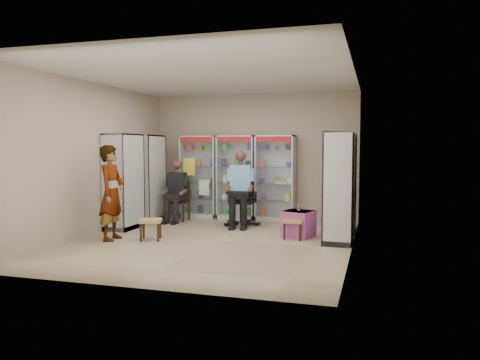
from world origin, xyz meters
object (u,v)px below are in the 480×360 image
(cabinet_back_mid, at_px, (237,177))
(cabinet_right_near, at_px, (339,187))
(cabinet_left_far, at_px, (148,178))
(office_chair, at_px, (241,198))
(seated_shopkeeper, at_px, (241,191))
(pink_trunk, at_px, (298,224))
(woven_stool_a, at_px, (294,229))
(cabinet_left_near, at_px, (124,182))
(woven_stool_b, at_px, (151,230))
(wooden_chair, at_px, (179,201))
(cabinet_right_far, at_px, (343,183))
(standing_man, at_px, (112,193))
(cabinet_back_left, at_px, (200,177))
(cabinet_back_right, at_px, (275,178))

(cabinet_back_mid, height_order, cabinet_right_near, same)
(cabinet_left_far, height_order, office_chair, cabinet_left_far)
(office_chair, relative_size, seated_shopkeeper, 0.79)
(cabinet_left_far, relative_size, pink_trunk, 3.80)
(cabinet_left_far, distance_m, woven_stool_a, 3.91)
(cabinet_left_near, distance_m, woven_stool_a, 3.72)
(cabinet_left_near, relative_size, woven_stool_b, 5.10)
(cabinet_left_far, xyz_separation_m, wooden_chair, (0.68, 0.20, -0.53))
(office_chair, xyz_separation_m, seated_shopkeeper, (0.00, -0.05, 0.17))
(cabinet_right_far, height_order, wooden_chair, cabinet_right_far)
(cabinet_left_far, distance_m, standing_man, 2.28)
(cabinet_back_left, xyz_separation_m, wooden_chair, (-0.25, -0.73, -0.53))
(cabinet_back_left, xyz_separation_m, woven_stool_a, (2.70, -2.13, -0.82))
(woven_stool_b, xyz_separation_m, standing_man, (-0.69, -0.19, 0.68))
(cabinet_back_mid, xyz_separation_m, cabinet_left_far, (-1.88, -0.93, 0.00))
(cabinet_back_left, relative_size, pink_trunk, 3.80)
(cabinet_left_near, relative_size, seated_shopkeeper, 1.30)
(cabinet_right_far, bearing_deg, cabinet_right_near, -180.00)
(cabinet_right_far, bearing_deg, cabinet_left_far, 87.43)
(cabinet_back_left, bearing_deg, cabinet_left_far, -135.00)
(cabinet_left_far, bearing_deg, cabinet_back_right, 108.19)
(cabinet_right_far, height_order, cabinet_left_far, same)
(pink_trunk, xyz_separation_m, woven_stool_b, (-2.58, -1.06, -0.06))
(woven_stool_b, bearing_deg, wooden_chair, 100.67)
(cabinet_left_far, xyz_separation_m, standing_man, (0.41, -2.24, -0.12))
(cabinet_left_near, bearing_deg, cabinet_back_left, 155.39)
(pink_trunk, distance_m, woven_stool_a, 0.22)
(cabinet_right_far, xyz_separation_m, woven_stool_b, (-3.36, -1.85, -0.80))
(cabinet_back_left, distance_m, cabinet_left_near, 2.23)
(cabinet_right_near, relative_size, pink_trunk, 3.80)
(cabinet_back_left, height_order, office_chair, cabinet_back_left)
(cabinet_left_near, bearing_deg, woven_stool_b, 49.23)
(wooden_chair, relative_size, standing_man, 0.53)
(cabinet_right_far, height_order, standing_man, cabinet_right_far)
(cabinet_back_right, height_order, standing_man, cabinet_back_right)
(cabinet_back_left, distance_m, wooden_chair, 0.94)
(office_chair, bearing_deg, cabinet_back_mid, 104.06)
(cabinet_left_near, bearing_deg, office_chair, 115.26)
(office_chair, relative_size, pink_trunk, 2.30)
(cabinet_right_near, bearing_deg, wooden_chair, 68.36)
(cabinet_back_mid, height_order, wooden_chair, cabinet_back_mid)
(cabinet_left_near, height_order, standing_man, cabinet_left_near)
(woven_stool_a, bearing_deg, cabinet_right_near, -6.82)
(wooden_chair, bearing_deg, woven_stool_a, -25.38)
(cabinet_back_mid, height_order, seated_shopkeeper, cabinet_back_mid)
(pink_trunk, bearing_deg, cabinet_back_right, 114.01)
(cabinet_right_near, xyz_separation_m, woven_stool_b, (-3.36, -0.75, -0.80))
(cabinet_back_left, distance_m, cabinet_left_far, 1.32)
(cabinet_back_mid, bearing_deg, wooden_chair, -148.69)
(cabinet_back_left, bearing_deg, woven_stool_b, -86.65)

